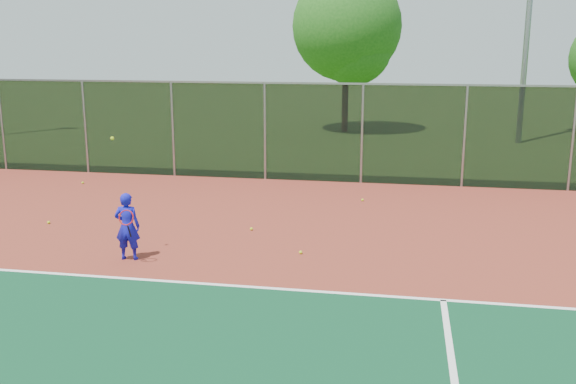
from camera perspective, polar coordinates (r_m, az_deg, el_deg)
ground at (r=8.55m, az=0.66°, el=-16.54°), size 120.00×120.00×0.00m
court_apron at (r=10.31m, az=2.56°, el=-11.03°), size 30.00×20.00×0.02m
fence_back at (r=19.54m, az=6.60°, el=5.27°), size 30.00×0.06×3.03m
tennis_player at (r=13.01m, az=-14.09°, el=-2.96°), size 0.59×0.60×2.44m
practice_ball_0 at (r=17.50m, az=6.64°, el=-0.70°), size 0.07×0.07×0.07m
practice_ball_4 at (r=14.74m, az=-3.28°, el=-3.29°), size 0.07×0.07×0.07m
practice_ball_5 at (r=20.49m, az=-17.78°, el=0.80°), size 0.07×0.07×0.07m
practice_ball_6 at (r=16.27m, az=-20.50°, el=-2.55°), size 0.07×0.07×0.07m
practice_ball_7 at (r=13.12m, az=1.13°, el=-5.38°), size 0.07×0.07×0.07m
tree_back_left at (r=30.83m, az=5.39°, el=14.03°), size 5.10×5.10×7.49m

